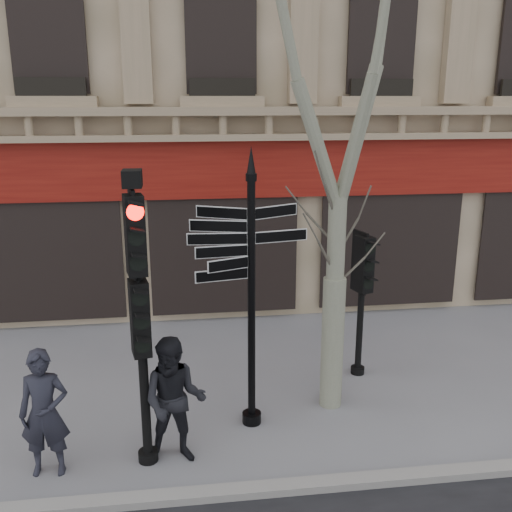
# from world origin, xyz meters

# --- Properties ---
(ground) EXTENTS (80.00, 80.00, 0.00)m
(ground) POSITION_xyz_m (0.00, 0.00, 0.00)
(ground) COLOR slate
(ground) RESTS_ON ground
(kerb) EXTENTS (80.00, 0.25, 0.12)m
(kerb) POSITION_xyz_m (0.00, -1.40, 0.06)
(kerb) COLOR gray
(kerb) RESTS_ON ground
(fingerpost) EXTENTS (1.89, 1.89, 4.47)m
(fingerpost) POSITION_xyz_m (0.08, 0.35, 3.00)
(fingerpost) COLOR black
(fingerpost) RESTS_ON ground
(traffic_signal_main) EXTENTS (0.53, 0.42, 4.25)m
(traffic_signal_main) POSITION_xyz_m (-1.55, -0.46, 2.68)
(traffic_signal_main) COLOR black
(traffic_signal_main) RESTS_ON ground
(traffic_signal_secondary) EXTENTS (0.53, 0.44, 2.73)m
(traffic_signal_secondary) POSITION_xyz_m (2.32, 1.80, 1.90)
(traffic_signal_secondary) COLOR black
(traffic_signal_secondary) RESTS_ON ground
(plane_tree) EXTENTS (3.34, 3.34, 8.86)m
(plane_tree) POSITION_xyz_m (1.50, 0.74, 6.22)
(plane_tree) COLOR gray
(plane_tree) RESTS_ON ground
(pedestrian_a) EXTENTS (0.69, 0.45, 1.86)m
(pedestrian_a) POSITION_xyz_m (-2.91, -0.55, 0.93)
(pedestrian_a) COLOR #20202B
(pedestrian_a) RESTS_ON ground
(pedestrian_b) EXTENTS (1.02, 0.84, 1.91)m
(pedestrian_b) POSITION_xyz_m (-1.13, -0.49, 0.96)
(pedestrian_b) COLOR black
(pedestrian_b) RESTS_ON ground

